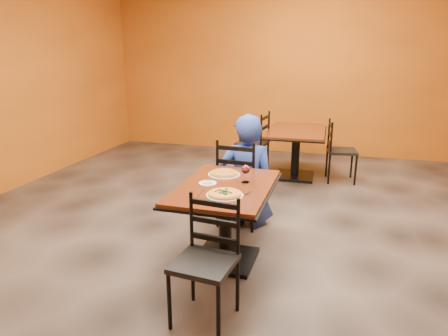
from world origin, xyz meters
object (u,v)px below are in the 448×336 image
(table_second, at_px, (296,142))
(chair_main_far, at_px, (241,181))
(diner, at_px, (247,170))
(plate_far, at_px, (224,174))
(plate_main, at_px, (225,195))
(table_main, at_px, (225,205))
(pizza_far, at_px, (224,173))
(wine_glass, at_px, (245,173))
(side_plate, at_px, (208,183))
(chair_second_left, at_px, (252,143))
(chair_second_right, at_px, (342,151))
(pizza_main, at_px, (225,193))
(chair_main_near, at_px, (204,264))

(table_second, bearing_deg, chair_main_far, -101.27)
(diner, xyz_separation_m, plate_far, (-0.08, -0.62, 0.12))
(plate_main, relative_size, plate_far, 1.00)
(table_main, xyz_separation_m, pizza_far, (-0.10, 0.30, 0.21))
(wine_glass, bearing_deg, side_plate, -156.65)
(wine_glass, bearing_deg, chair_second_left, 100.99)
(chair_second_right, xyz_separation_m, pizza_main, (-0.93, -3.11, 0.31))
(chair_main_near, relative_size, side_plate, 5.69)
(chair_second_left, height_order, plate_far, chair_second_left)
(table_second, bearing_deg, plate_main, -94.42)
(chair_second_right, xyz_separation_m, side_plate, (-1.16, -2.85, 0.29))
(table_second, bearing_deg, pizza_far, -99.18)
(chair_main_near, xyz_separation_m, diner, (-0.11, 1.80, 0.17))
(chair_second_left, relative_size, diner, 0.79)
(chair_second_right, relative_size, pizza_far, 3.31)
(chair_main_near, xyz_separation_m, chair_second_right, (0.90, 3.72, 0.01))
(plate_main, bearing_deg, chair_main_near, -87.60)
(chair_main_near, distance_m, pizza_far, 1.24)
(table_second, bearing_deg, chair_second_left, 180.00)
(table_main, xyz_separation_m, chair_main_far, (-0.08, 0.90, -0.06))
(chair_second_left, distance_m, chair_second_right, 1.37)
(chair_second_right, bearing_deg, pizza_main, 155.46)
(chair_main_far, height_order, wine_glass, chair_main_far)
(pizza_main, relative_size, wine_glass, 1.58)
(table_main, bearing_deg, plate_far, 108.23)
(pizza_main, distance_m, plate_far, 0.59)
(side_plate, relative_size, wine_glass, 0.89)
(chair_main_far, distance_m, pizza_far, 0.66)
(chair_second_right, xyz_separation_m, plate_far, (-1.10, -2.54, 0.29))
(plate_main, bearing_deg, chair_second_left, 98.16)
(table_second, distance_m, chair_second_right, 0.69)
(plate_main, distance_m, pizza_main, 0.02)
(chair_main_near, xyz_separation_m, side_plate, (-0.26, 0.88, 0.30))
(plate_main, xyz_separation_m, side_plate, (-0.24, 0.26, 0.00))
(chair_main_near, distance_m, side_plate, 0.96)
(chair_second_right, bearing_deg, table_second, 82.05)
(chair_second_left, xyz_separation_m, pizza_main, (0.45, -3.11, 0.27))
(chair_main_far, xyz_separation_m, chair_second_right, (1.07, 1.94, -0.04))
(plate_main, height_order, side_plate, same)
(chair_main_far, relative_size, plate_main, 3.21)
(chair_second_right, xyz_separation_m, diner, (-1.02, -1.92, 0.17))
(table_second, bearing_deg, chair_main_near, -93.30)
(chair_main_far, relative_size, pizza_far, 3.56)
(chair_main_far, xyz_separation_m, plate_main, (0.15, -1.17, 0.26))
(chair_main_far, distance_m, chair_second_left, 1.97)
(table_second, xyz_separation_m, plate_far, (-0.41, -2.54, 0.20))
(pizza_far, bearing_deg, chair_second_left, 96.18)
(chair_second_right, bearing_deg, table_main, 152.70)
(chair_main_near, xyz_separation_m, chair_main_far, (-0.17, 1.78, 0.04))
(table_second, bearing_deg, plate_far, -99.18)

